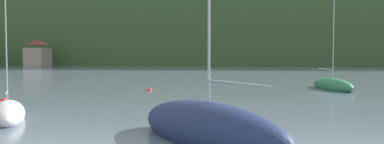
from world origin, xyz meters
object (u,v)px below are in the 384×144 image
object	(u,v)px
sailboat_mid_4	(209,130)
mooring_buoy_near	(149,91)
sailboat_far_6	(333,86)
sailboat_mid_5	(8,114)
mooring_buoy_mid	(4,101)
shore_building_westcentral	(38,54)

from	to	relation	value
sailboat_mid_4	mooring_buoy_near	world-z (taller)	sailboat_mid_4
sailboat_far_6	sailboat_mid_5	bearing A→B (deg)	-63.89
sailboat_far_6	mooring_buoy_mid	distance (m)	26.65
mooring_buoy_near	sailboat_mid_5	bearing A→B (deg)	-106.53
sailboat_mid_4	shore_building_westcentral	bearing A→B (deg)	-9.95
sailboat_mid_5	sailboat_mid_4	bearing A→B (deg)	-139.02
shore_building_westcentral	sailboat_mid_4	world-z (taller)	sailboat_mid_4
sailboat_mid_4	mooring_buoy_mid	bearing A→B (deg)	11.78
sailboat_far_6	sailboat_mid_4	bearing A→B (deg)	-39.34
sailboat_mid_5	mooring_buoy_mid	bearing A→B (deg)	4.04
sailboat_far_6	mooring_buoy_mid	xyz separation A→B (m)	(-24.66, -10.11, -0.34)
sailboat_mid_4	sailboat_far_6	xyz separation A→B (m)	(10.27, 21.88, -0.16)
sailboat_far_6	mooring_buoy_near	world-z (taller)	sailboat_far_6
shore_building_westcentral	sailboat_mid_4	bearing A→B (deg)	-61.05
shore_building_westcentral	sailboat_mid_5	xyz separation A→B (m)	(25.12, -59.46, -2.42)
shore_building_westcentral	mooring_buoy_mid	world-z (taller)	shore_building_westcentral
sailboat_mid_5	mooring_buoy_mid	size ratio (longest dim) A/B	17.59
sailboat_mid_5	mooring_buoy_near	world-z (taller)	sailboat_mid_5
sailboat_mid_4	mooring_buoy_mid	xyz separation A→B (m)	(-14.38, 11.78, -0.50)
sailboat_far_6	mooring_buoy_near	xyz separation A→B (m)	(-15.99, -2.13, -0.34)
sailboat_mid_5	mooring_buoy_near	distance (m)	15.94
mooring_buoy_mid	sailboat_far_6	bearing A→B (deg)	22.29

